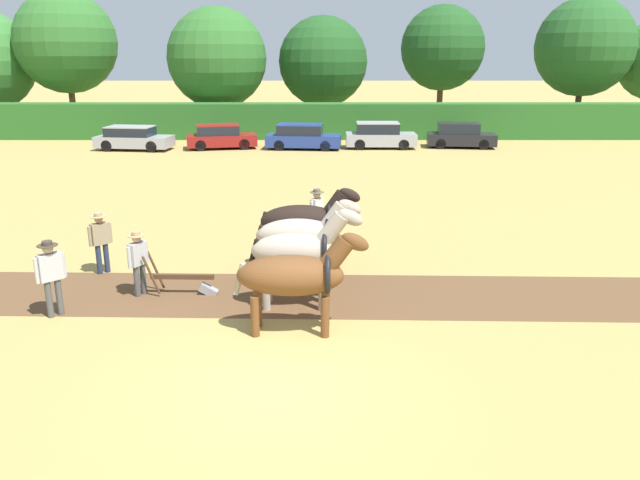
% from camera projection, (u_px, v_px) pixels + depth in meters
% --- Properties ---
extents(ground_plane, '(240.00, 240.00, 0.00)m').
position_uv_depth(ground_plane, '(276.00, 386.00, 11.10)').
color(ground_plane, '#A88E4C').
extents(plowed_furrow_strip, '(29.03, 3.62, 0.01)m').
position_uv_depth(plowed_furrow_strip, '(124.00, 293.00, 15.37)').
color(plowed_furrow_strip, brown).
rests_on(plowed_furrow_strip, ground).
extents(hedgerow, '(63.76, 1.82, 2.35)m').
position_uv_depth(hedgerow, '(310.00, 121.00, 42.29)').
color(hedgerow, '#286023').
rests_on(hedgerow, ground).
extents(tree_left, '(7.22, 7.22, 9.93)m').
position_uv_depth(tree_left, '(69.00, 42.00, 45.05)').
color(tree_left, brown).
rests_on(tree_left, ground).
extents(tree_center_left, '(7.11, 7.11, 8.80)m').
position_uv_depth(tree_center_left, '(220.00, 58.00, 44.75)').
color(tree_center_left, brown).
rests_on(tree_center_left, ground).
extents(tree_center, '(6.63, 6.63, 8.28)m').
position_uv_depth(tree_center, '(326.00, 62.00, 46.60)').
color(tree_center, brown).
rests_on(tree_center, ground).
extents(tree_center_right, '(6.24, 6.24, 9.06)m').
position_uv_depth(tree_center_right, '(445.00, 48.00, 46.57)').
color(tree_center_right, '#4C3823').
rests_on(tree_center_right, ground).
extents(tree_right, '(7.07, 7.07, 9.55)m').
position_uv_depth(tree_right, '(588.00, 47.00, 45.21)').
color(tree_right, '#423323').
rests_on(tree_right, ground).
extents(draft_horse_lead_left, '(2.89, 0.96, 2.27)m').
position_uv_depth(draft_horse_lead_left, '(298.00, 275.00, 12.90)').
color(draft_horse_lead_left, brown).
rests_on(draft_horse_lead_left, ground).
extents(draft_horse_lead_right, '(2.70, 0.91, 2.42)m').
position_uv_depth(draft_horse_lead_right, '(302.00, 251.00, 14.19)').
color(draft_horse_lead_right, '#B2A38E').
rests_on(draft_horse_lead_right, ground).
extents(draft_horse_trail_left, '(2.77, 0.95, 2.32)m').
position_uv_depth(draft_horse_trail_left, '(305.00, 236.00, 15.52)').
color(draft_horse_trail_left, '#B2A38E').
rests_on(draft_horse_trail_left, ground).
extents(draft_horse_trail_right, '(2.84, 0.98, 2.31)m').
position_uv_depth(draft_horse_trail_right, '(308.00, 221.00, 16.83)').
color(draft_horse_trail_right, black).
rests_on(draft_horse_trail_right, ground).
extents(plow, '(1.77, 0.47, 1.13)m').
position_uv_depth(plow, '(191.00, 281.00, 15.22)').
color(plow, '#4C331E').
rests_on(plow, ground).
extents(farmer_at_plow, '(0.40, 0.56, 1.61)m').
position_uv_depth(farmer_at_plow, '(141.00, 259.00, 14.99)').
color(farmer_at_plow, '#4C4C4C').
rests_on(farmer_at_plow, ground).
extents(farmer_beside_team, '(0.44, 0.59, 1.74)m').
position_uv_depth(farmer_beside_team, '(319.00, 212.00, 18.97)').
color(farmer_beside_team, '#28334C').
rests_on(farmer_beside_team, ground).
extents(farmer_onlooker_left, '(0.52, 0.50, 1.76)m').
position_uv_depth(farmer_onlooker_left, '(54.00, 272.00, 13.76)').
color(farmer_onlooker_left, '#4C4C4C').
rests_on(farmer_onlooker_left, ground).
extents(farmer_onlooker_right, '(0.50, 0.48, 1.66)m').
position_uv_depth(farmer_onlooker_right, '(103.00, 238.00, 16.50)').
color(farmer_onlooker_right, '#28334C').
rests_on(farmer_onlooker_right, ground).
extents(parked_car_far_left, '(4.66, 2.37, 1.42)m').
position_uv_depth(parked_car_far_left, '(136.00, 138.00, 37.47)').
color(parked_car_far_left, '#9E9EA8').
rests_on(parked_car_far_left, ground).
extents(parked_car_left, '(4.45, 2.59, 1.46)m').
position_uv_depth(parked_car_left, '(223.00, 137.00, 37.98)').
color(parked_car_left, maroon).
rests_on(parked_car_left, ground).
extents(parked_car_center_left, '(4.61, 2.18, 1.51)m').
position_uv_depth(parked_car_center_left, '(305.00, 137.00, 37.77)').
color(parked_car_center_left, navy).
rests_on(parked_car_center_left, ground).
extents(parked_car_center, '(4.29, 1.86, 1.57)m').
position_uv_depth(parked_car_center, '(383.00, 136.00, 38.07)').
color(parked_car_center, '#9E9EA8').
rests_on(parked_car_center, ground).
extents(parked_car_center_right, '(4.32, 2.27, 1.50)m').
position_uv_depth(parked_car_center_right, '(463.00, 136.00, 38.34)').
color(parked_car_center_right, black).
rests_on(parked_car_center_right, ground).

